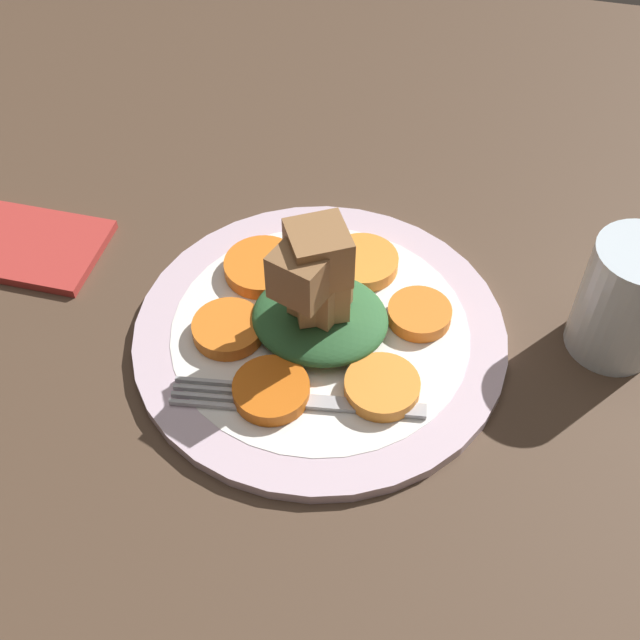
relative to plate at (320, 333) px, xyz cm
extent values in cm
cube|color=#4C3828|center=(0.00, 0.00, -1.52)|extent=(120.00, 120.00, 2.00)
cylinder|color=silver|center=(0.00, 0.00, -0.02)|extent=(28.82, 28.82, 1.00)
cylinder|color=white|center=(0.00, 0.00, 0.03)|extent=(23.06, 23.06, 1.00)
cylinder|color=orange|center=(-6.00, 4.82, 1.17)|extent=(6.30, 6.30, 1.18)
cylinder|color=orange|center=(-6.67, -2.18, 1.17)|extent=(5.50, 5.50, 1.18)
cylinder|color=#D56013|center=(-1.89, -6.94, 1.17)|extent=(5.56, 5.56, 1.18)
cylinder|color=orange|center=(5.75, -4.76, 1.17)|extent=(5.46, 5.46, 1.18)
cylinder|color=orange|center=(7.24, 2.79, 1.17)|extent=(4.96, 4.96, 1.18)
cylinder|color=orange|center=(1.82, 7.27, 1.17)|extent=(5.85, 5.85, 1.18)
ellipsoid|color=#2D6033|center=(0.00, 0.00, 1.82)|extent=(10.44, 9.40, 2.48)
cube|color=#9E754C|center=(-0.12, 0.42, 4.85)|extent=(4.53, 4.53, 3.58)
cube|color=#9E754C|center=(-0.37, -0.19, 4.93)|extent=(4.95, 4.95, 3.73)
cube|color=olive|center=(-0.41, -0.53, 9.12)|extent=(5.51, 5.51, 4.03)
cube|color=brown|center=(-0.72, -2.07, 8.60)|extent=(4.71, 4.71, 3.69)
cube|color=#B2B2B7|center=(3.22, -6.69, 0.78)|extent=(12.08, 2.76, 0.40)
cube|color=#B2B2B7|center=(-3.47, -7.62, 0.78)|extent=(1.77, 2.49, 0.40)
cube|color=#B2B2B7|center=(-6.40, -9.04, 0.78)|extent=(4.74, 0.96, 0.40)
cube|color=#B2B2B7|center=(-6.50, -8.38, 0.78)|extent=(4.74, 0.96, 0.40)
cube|color=#B2B2B7|center=(-6.59, -7.72, 0.78)|extent=(4.74, 0.96, 0.40)
cube|color=#B2B2B7|center=(-6.68, -7.06, 0.78)|extent=(4.74, 0.96, 0.40)
cylinder|color=silver|center=(21.88, 4.88, 4.37)|extent=(6.84, 6.84, 9.78)
cube|color=#B2332D|center=(-27.73, 3.69, -0.12)|extent=(14.65, 8.79, 0.80)
camera|label=1|loc=(9.54, -38.87, 47.61)|focal=45.00mm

